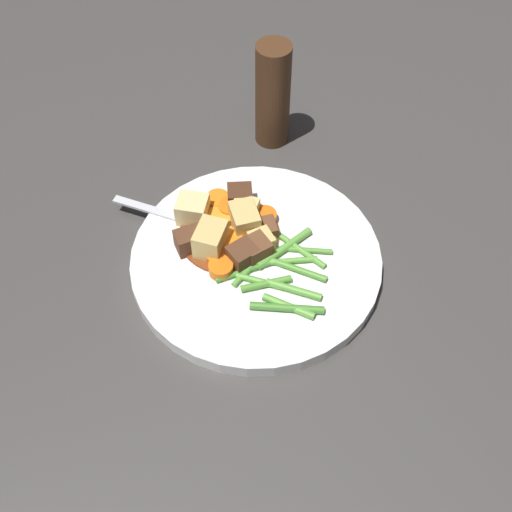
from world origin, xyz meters
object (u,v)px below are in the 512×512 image
at_px(potato_chunk_2, 211,240).
at_px(fork, 186,220).
at_px(potato_chunk_4, 261,242).
at_px(carrot_slice_6, 229,241).
at_px(meat_chunk_0, 191,240).
at_px(meat_chunk_2, 240,197).
at_px(carrot_slice_4, 218,219).
at_px(carrot_slice_2, 221,199).
at_px(meat_chunk_1, 266,229).
at_px(carrot_slice_7, 245,249).
at_px(carrot_slice_0, 217,257).
at_px(carrot_slice_5, 220,266).
at_px(potato_chunk_0, 193,210).
at_px(pepper_mill, 273,95).
at_px(potato_chunk_1, 245,220).
at_px(carrot_slice_1, 230,209).
at_px(potato_chunk_3, 245,211).
at_px(dinner_plate, 256,261).
at_px(meat_chunk_3, 245,259).
at_px(carrot_slice_3, 265,217).
at_px(meat_chunk_4, 259,252).

xyz_separation_m(potato_chunk_2, fork, (0.05, 0.01, -0.02)).
distance_m(potato_chunk_4, fork, 0.10).
distance_m(carrot_slice_6, meat_chunk_0, 0.04).
bearing_deg(meat_chunk_2, potato_chunk_4, 170.84).
xyz_separation_m(carrot_slice_4, potato_chunk_2, (-0.03, 0.03, 0.01)).
xyz_separation_m(carrot_slice_2, meat_chunk_1, (-0.07, -0.02, 0.00)).
bearing_deg(carrot_slice_2, carrot_slice_7, 171.63).
xyz_separation_m(carrot_slice_0, fork, (0.07, 0.01, -0.00)).
xyz_separation_m(carrot_slice_5, potato_chunk_0, (0.08, -0.01, 0.01)).
relative_size(carrot_slice_4, carrot_slice_6, 1.03).
relative_size(carrot_slice_4, carrot_slice_5, 1.17).
distance_m(carrot_slice_0, potato_chunk_2, 0.02).
bearing_deg(pepper_mill, carrot_slice_5, 135.25).
bearing_deg(carrot_slice_4, potato_chunk_1, -138.47).
height_order(carrot_slice_6, meat_chunk_2, meat_chunk_2).
height_order(carrot_slice_2, carrot_slice_4, same).
distance_m(carrot_slice_4, meat_chunk_2, 0.04).
xyz_separation_m(carrot_slice_6, meat_chunk_2, (0.05, -0.04, 0.01)).
bearing_deg(carrot_slice_5, carrot_slice_1, -36.54).
bearing_deg(pepper_mill, carrot_slice_4, 128.14).
bearing_deg(carrot_slice_6, potato_chunk_1, -66.35).
bearing_deg(potato_chunk_3, carrot_slice_1, 34.32).
xyz_separation_m(carrot_slice_7, potato_chunk_2, (0.02, 0.03, 0.01)).
height_order(dinner_plate, carrot_slice_4, carrot_slice_4).
height_order(carrot_slice_6, potato_chunk_1, potato_chunk_1).
height_order(dinner_plate, meat_chunk_0, meat_chunk_0).
distance_m(meat_chunk_3, pepper_mill, 0.23).
distance_m(carrot_slice_3, meat_chunk_0, 0.09).
bearing_deg(potato_chunk_3, potato_chunk_4, 172.35).
height_order(carrot_slice_1, carrot_slice_6, same).
height_order(carrot_slice_2, meat_chunk_4, meat_chunk_4).
bearing_deg(meat_chunk_3, dinner_plate, -73.65).
height_order(dinner_plate, carrot_slice_3, carrot_slice_3).
height_order(carrot_slice_6, potato_chunk_3, potato_chunk_3).
relative_size(carrot_slice_2, carrot_slice_4, 0.88).
relative_size(carrot_slice_0, potato_chunk_2, 0.64).
xyz_separation_m(carrot_slice_4, meat_chunk_4, (-0.07, -0.01, 0.01)).
bearing_deg(pepper_mill, meat_chunk_4, 145.23).
relative_size(carrot_slice_7, potato_chunk_4, 1.18).
bearing_deg(carrot_slice_1, meat_chunk_0, 110.68).
bearing_deg(meat_chunk_4, potato_chunk_3, -15.54).
height_order(carrot_slice_6, meat_chunk_1, meat_chunk_1).
bearing_deg(potato_chunk_4, carrot_slice_3, -36.04).
relative_size(carrot_slice_3, potato_chunk_1, 0.73).
height_order(potato_chunk_3, meat_chunk_4, potato_chunk_3).
xyz_separation_m(potato_chunk_2, meat_chunk_1, (-0.01, -0.07, -0.01)).
relative_size(dinner_plate, pepper_mill, 1.98).
height_order(carrot_slice_0, carrot_slice_1, carrot_slice_1).
height_order(carrot_slice_0, carrot_slice_4, carrot_slice_0).
bearing_deg(carrot_slice_5, carrot_slice_3, -65.08).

